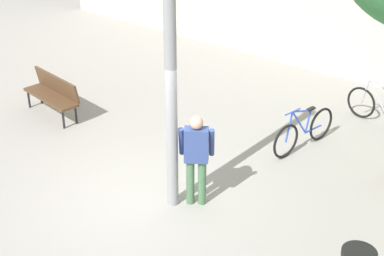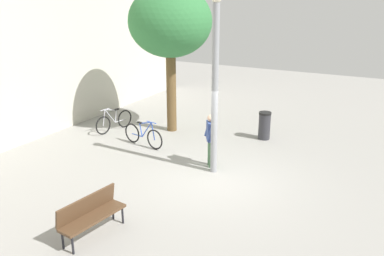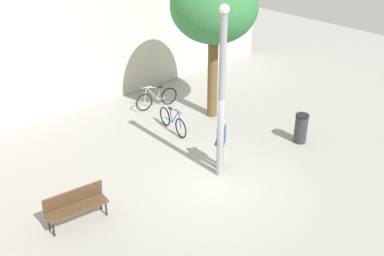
% 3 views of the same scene
% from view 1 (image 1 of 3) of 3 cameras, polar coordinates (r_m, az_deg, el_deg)
% --- Properties ---
extents(ground_plane, '(36.00, 36.00, 0.00)m').
position_cam_1_polar(ground_plane, '(10.19, -4.72, -7.17)').
color(ground_plane, gray).
extents(lamppost, '(0.28, 0.28, 5.15)m').
position_cam_1_polar(lamppost, '(8.84, -2.14, 7.17)').
color(lamppost, gray).
rests_on(lamppost, ground_plane).
extents(person_by_lamppost, '(0.62, 0.52, 1.67)m').
position_cam_1_polar(person_by_lamppost, '(9.60, 0.43, -2.62)').
color(person_by_lamppost, '#47704C').
rests_on(person_by_lamppost, ground_plane).
extents(park_bench, '(1.65, 0.67, 0.92)m').
position_cam_1_polar(park_bench, '(13.22, -13.49, 3.46)').
color(park_bench, '#513823').
rests_on(park_bench, ground_plane).
extents(bicycle_silver, '(1.79, 0.37, 0.97)m').
position_cam_1_polar(bicycle_silver, '(13.09, 18.25, 1.76)').
color(bicycle_silver, black).
rests_on(bicycle_silver, ground_plane).
extents(bicycle_blue, '(0.36, 1.79, 0.97)m').
position_cam_1_polar(bicycle_blue, '(11.75, 10.94, -0.32)').
color(bicycle_blue, black).
rests_on(bicycle_blue, ground_plane).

